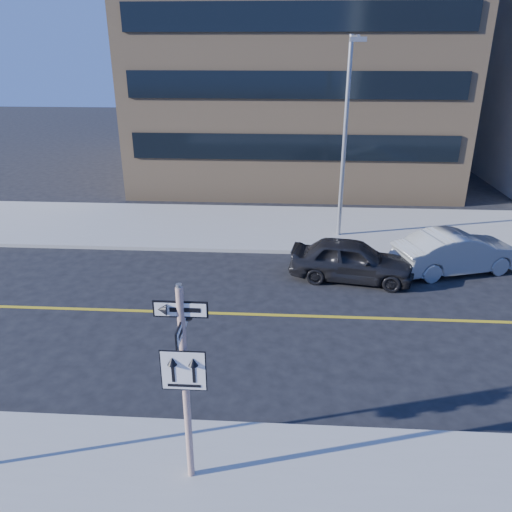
# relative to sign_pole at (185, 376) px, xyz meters

# --- Properties ---
(ground) EXTENTS (120.00, 120.00, 0.00)m
(ground) POSITION_rel_sign_pole_xyz_m (0.00, 2.51, -2.44)
(ground) COLOR black
(ground) RESTS_ON ground
(sign_pole) EXTENTS (0.92, 0.92, 4.06)m
(sign_pole) POSITION_rel_sign_pole_xyz_m (0.00, 0.00, 0.00)
(sign_pole) COLOR silver
(sign_pole) RESTS_ON near_sidewalk
(parked_car_a) EXTENTS (2.44, 4.57, 1.48)m
(parked_car_a) POSITION_rel_sign_pole_xyz_m (4.06, 9.33, -1.70)
(parked_car_a) COLOR black
(parked_car_a) RESTS_ON ground
(parked_car_b) EXTENTS (2.89, 4.91, 1.53)m
(parked_car_b) POSITION_rel_sign_pole_xyz_m (8.01, 10.26, -1.67)
(parked_car_b) COLOR gray
(parked_car_b) RESTS_ON ground
(streetlight_a) EXTENTS (0.55, 2.25, 8.00)m
(streetlight_a) POSITION_rel_sign_pole_xyz_m (4.00, 13.27, 2.32)
(streetlight_a) COLOR gray
(streetlight_a) RESTS_ON far_sidewalk
(building_brick) EXTENTS (18.00, 18.00, 18.00)m
(building_brick) POSITION_rel_sign_pole_xyz_m (2.00, 27.51, 6.56)
(building_brick) COLOR #A5845C
(building_brick) RESTS_ON ground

